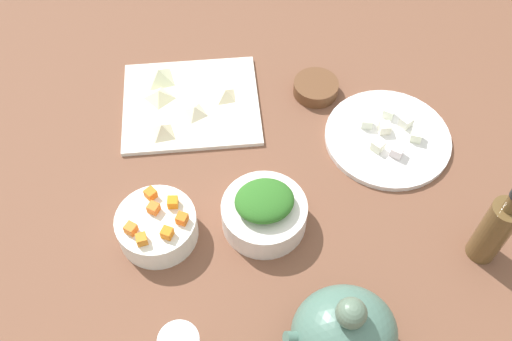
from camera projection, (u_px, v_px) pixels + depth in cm
name	position (u px, v px, depth cm)	size (l,w,h in cm)	color
tabletop	(256.00, 190.00, 112.26)	(190.00, 190.00, 3.00)	brown
cutting_board	(191.00, 104.00, 122.72)	(28.82, 25.15, 1.00)	silver
plate_tofu	(388.00, 138.00, 117.12)	(25.66, 25.66, 1.20)	white
bowl_greens	(263.00, 215.00, 103.89)	(15.54, 15.54, 5.69)	white
bowl_carrots	(157.00, 227.00, 102.53)	(14.42, 14.42, 5.54)	white
bowl_small_side	(316.00, 88.00, 124.04)	(9.70, 9.70, 3.00)	brown
teapot	(344.00, 333.00, 87.35)	(17.90, 15.13, 16.84)	#4D7365
bottle_1	(495.00, 229.00, 96.25)	(5.22, 5.22, 19.43)	brown
carrot_cube_0	(154.00, 208.00, 100.49)	(1.80, 1.80, 1.80)	orange
carrot_cube_1	(167.00, 233.00, 97.61)	(1.80, 1.80, 1.80)	orange
carrot_cube_2	(182.00, 219.00, 99.25)	(1.80, 1.80, 1.80)	orange
carrot_cube_3	(142.00, 239.00, 96.90)	(1.80, 1.80, 1.80)	orange
carrot_cube_4	(173.00, 202.00, 101.19)	(1.80, 1.80, 1.80)	orange
carrot_cube_5	(131.00, 229.00, 98.10)	(1.80, 1.80, 1.80)	orange
carrot_cube_6	(151.00, 194.00, 102.24)	(1.80, 1.80, 1.80)	orange
chopped_greens_mound	(263.00, 201.00, 100.09)	(10.57, 9.33, 3.65)	#2E6A23
tofu_cube_0	(385.00, 128.00, 116.46)	(2.20, 2.20, 2.20)	silver
tofu_cube_1	(378.00, 146.00, 113.81)	(2.20, 2.20, 2.20)	white
tofu_cube_2	(389.00, 112.00, 118.90)	(2.20, 2.20, 2.20)	white
tofu_cube_3	(416.00, 136.00, 115.26)	(2.20, 2.20, 2.20)	white
tofu_cube_4	(367.00, 122.00, 117.35)	(2.20, 2.20, 2.20)	silver
tofu_cube_5	(397.00, 151.00, 112.95)	(2.20, 2.20, 2.20)	white
tofu_cube_6	(406.00, 122.00, 117.35)	(2.20, 2.20, 2.20)	silver
dumpling_0	(159.00, 95.00, 122.01)	(5.07, 4.83, 2.29)	beige
dumpling_1	(195.00, 110.00, 119.53)	(4.19, 4.09, 2.14)	beige
dumpling_2	(162.00, 129.00, 116.11)	(4.50, 4.09, 2.78)	beige
dumpling_3	(159.00, 75.00, 124.94)	(5.67, 5.49, 3.01)	beige
dumpling_4	(226.00, 94.00, 122.20)	(4.10, 3.68, 2.27)	beige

